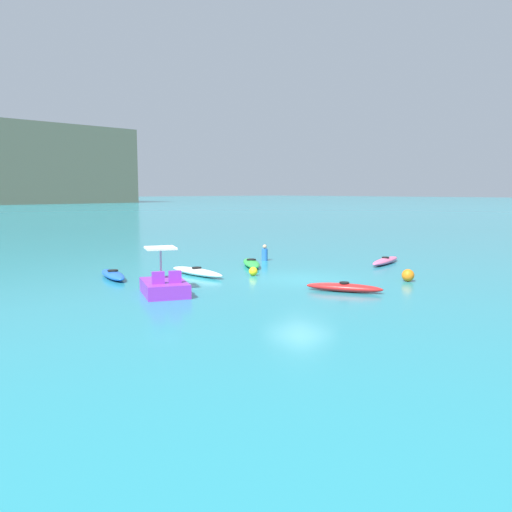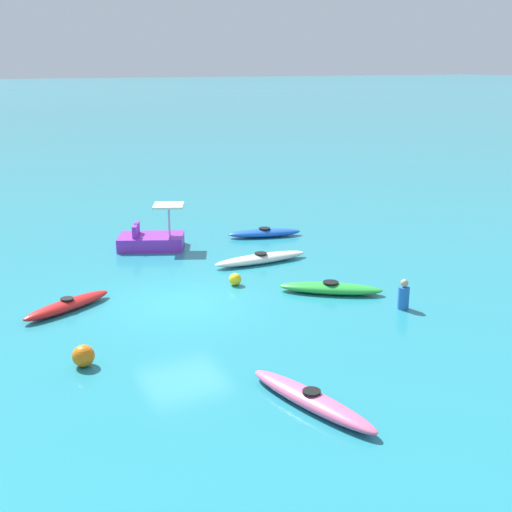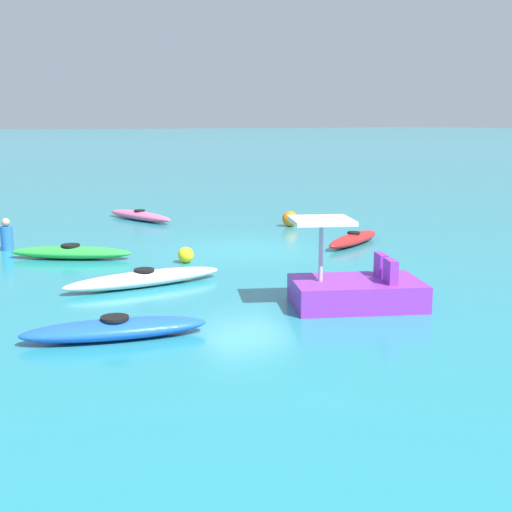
{
  "view_description": "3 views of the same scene",
  "coord_description": "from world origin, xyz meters",
  "px_view_note": "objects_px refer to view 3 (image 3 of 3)",
  "views": [
    {
      "loc": [
        -16.99,
        -15.3,
        3.77
      ],
      "look_at": [
        0.0,
        2.78,
        0.76
      ],
      "focal_mm": 37.81,
      "sensor_mm": 36.0,
      "label": 1
    },
    {
      "loc": [
        17.06,
        -6.14,
        6.73
      ],
      "look_at": [
        -2.02,
        3.46,
        0.46
      ],
      "focal_mm": 46.25,
      "sensor_mm": 36.0,
      "label": 2
    },
    {
      "loc": [
        -16.03,
        9.3,
        3.43
      ],
      "look_at": [
        -2.16,
        0.91,
        0.28
      ],
      "focal_mm": 48.66,
      "sensor_mm": 36.0,
      "label": 3
    }
  ],
  "objects_px": {
    "kayak_blue": "(115,329)",
    "buoy_yellow": "(186,255)",
    "person_near_shore": "(7,236)",
    "kayak_pink": "(140,216)",
    "kayak_white": "(144,278)",
    "buoy_orange": "(290,219)",
    "pedal_boat_purple": "(356,289)",
    "kayak_green": "(71,252)",
    "kayak_red": "(353,239)"
  },
  "relations": [
    {
      "from": "person_near_shore",
      "to": "pedal_boat_purple",
      "type": "bearing_deg",
      "value": -154.95
    },
    {
      "from": "kayak_red",
      "to": "kayak_white",
      "type": "bearing_deg",
      "value": 103.22
    },
    {
      "from": "kayak_white",
      "to": "buoy_yellow",
      "type": "bearing_deg",
      "value": -45.6
    },
    {
      "from": "kayak_red",
      "to": "person_near_shore",
      "type": "height_order",
      "value": "person_near_shore"
    },
    {
      "from": "kayak_green",
      "to": "person_near_shore",
      "type": "height_order",
      "value": "person_near_shore"
    },
    {
      "from": "buoy_orange",
      "to": "buoy_yellow",
      "type": "height_order",
      "value": "buoy_orange"
    },
    {
      "from": "kayak_blue",
      "to": "buoy_yellow",
      "type": "distance_m",
      "value": 6.11
    },
    {
      "from": "pedal_boat_purple",
      "to": "buoy_yellow",
      "type": "bearing_deg",
      "value": 10.35
    },
    {
      "from": "buoy_orange",
      "to": "pedal_boat_purple",
      "type": "bearing_deg",
      "value": 153.07
    },
    {
      "from": "kayak_white",
      "to": "pedal_boat_purple",
      "type": "relative_size",
      "value": 1.25
    },
    {
      "from": "kayak_blue",
      "to": "kayak_white",
      "type": "xyz_separation_m",
      "value": [
        3.16,
        -1.79,
        -0.0
      ]
    },
    {
      "from": "kayak_pink",
      "to": "kayak_red",
      "type": "height_order",
      "value": "same"
    },
    {
      "from": "buoy_yellow",
      "to": "person_near_shore",
      "type": "height_order",
      "value": "person_near_shore"
    },
    {
      "from": "kayak_blue",
      "to": "kayak_pink",
      "type": "relative_size",
      "value": 0.88
    },
    {
      "from": "kayak_red",
      "to": "buoy_orange",
      "type": "distance_m",
      "value": 3.83
    },
    {
      "from": "pedal_boat_purple",
      "to": "buoy_yellow",
      "type": "relative_size",
      "value": 7.12
    },
    {
      "from": "kayak_blue",
      "to": "buoy_yellow",
      "type": "xyz_separation_m",
      "value": [
        4.94,
        -3.6,
        0.03
      ]
    },
    {
      "from": "kayak_white",
      "to": "buoy_orange",
      "type": "xyz_separation_m",
      "value": [
        5.44,
        -7.38,
        0.1
      ]
    },
    {
      "from": "kayak_white",
      "to": "kayak_pink",
      "type": "bearing_deg",
      "value": -21.27
    },
    {
      "from": "kayak_green",
      "to": "pedal_boat_purple",
      "type": "xyz_separation_m",
      "value": [
        -7.34,
        -3.25,
        0.17
      ]
    },
    {
      "from": "kayak_green",
      "to": "buoy_yellow",
      "type": "xyz_separation_m",
      "value": [
        -1.99,
        -2.27,
        0.03
      ]
    },
    {
      "from": "kayak_green",
      "to": "kayak_blue",
      "type": "bearing_deg",
      "value": 169.11
    },
    {
      "from": "buoy_orange",
      "to": "kayak_red",
      "type": "bearing_deg",
      "value": 174.07
    },
    {
      "from": "kayak_red",
      "to": "pedal_boat_purple",
      "type": "distance_m",
      "value": 6.69
    },
    {
      "from": "buoy_orange",
      "to": "buoy_yellow",
      "type": "distance_m",
      "value": 6.66
    },
    {
      "from": "kayak_white",
      "to": "pedal_boat_purple",
      "type": "distance_m",
      "value": 4.54
    },
    {
      "from": "kayak_red",
      "to": "person_near_shore",
      "type": "distance_m",
      "value": 9.53
    },
    {
      "from": "kayak_pink",
      "to": "person_near_shore",
      "type": "height_order",
      "value": "person_near_shore"
    },
    {
      "from": "kayak_green",
      "to": "person_near_shore",
      "type": "bearing_deg",
      "value": 29.11
    },
    {
      "from": "kayak_pink",
      "to": "kayak_white",
      "type": "distance_m",
      "value": 10.1
    },
    {
      "from": "kayak_red",
      "to": "pedal_boat_purple",
      "type": "relative_size",
      "value": 1.02
    },
    {
      "from": "kayak_green",
      "to": "buoy_yellow",
      "type": "height_order",
      "value": "buoy_yellow"
    },
    {
      "from": "kayak_red",
      "to": "kayak_white",
      "type": "relative_size",
      "value": 0.81
    },
    {
      "from": "kayak_pink",
      "to": "buoy_orange",
      "type": "xyz_separation_m",
      "value": [
        -3.97,
        -3.71,
        0.1
      ]
    },
    {
      "from": "kayak_green",
      "to": "buoy_orange",
      "type": "xyz_separation_m",
      "value": [
        1.68,
        -7.83,
        0.1
      ]
    },
    {
      "from": "buoy_yellow",
      "to": "person_near_shore",
      "type": "xyz_separation_m",
      "value": [
        4.02,
        3.4,
        0.19
      ]
    },
    {
      "from": "pedal_boat_purple",
      "to": "buoy_yellow",
      "type": "distance_m",
      "value": 5.44
    },
    {
      "from": "pedal_boat_purple",
      "to": "person_near_shore",
      "type": "bearing_deg",
      "value": 25.05
    },
    {
      "from": "kayak_white",
      "to": "buoy_orange",
      "type": "relative_size",
      "value": 6.76
    },
    {
      "from": "kayak_red",
      "to": "buoy_orange",
      "type": "bearing_deg",
      "value": -5.93
    },
    {
      "from": "buoy_orange",
      "to": "person_near_shore",
      "type": "relative_size",
      "value": 0.59
    },
    {
      "from": "kayak_white",
      "to": "person_near_shore",
      "type": "xyz_separation_m",
      "value": [
        5.79,
        1.59,
        0.22
      ]
    },
    {
      "from": "pedal_boat_purple",
      "to": "buoy_orange",
      "type": "xyz_separation_m",
      "value": [
        9.02,
        -4.58,
        -0.08
      ]
    },
    {
      "from": "kayak_pink",
      "to": "kayak_white",
      "type": "xyz_separation_m",
      "value": [
        -9.41,
        3.66,
        0.0
      ]
    },
    {
      "from": "kayak_pink",
      "to": "kayak_white",
      "type": "bearing_deg",
      "value": 158.73
    },
    {
      "from": "kayak_red",
      "to": "kayak_white",
      "type": "xyz_separation_m",
      "value": [
        -1.64,
        6.98,
        -0.0
      ]
    },
    {
      "from": "buoy_yellow",
      "to": "kayak_red",
      "type": "bearing_deg",
      "value": -91.51
    },
    {
      "from": "person_near_shore",
      "to": "buoy_orange",
      "type": "bearing_deg",
      "value": -92.23
    },
    {
      "from": "kayak_white",
      "to": "buoy_yellow",
      "type": "height_order",
      "value": "buoy_yellow"
    },
    {
      "from": "kayak_red",
      "to": "kayak_pink",
      "type": "bearing_deg",
      "value": 23.09
    }
  ]
}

